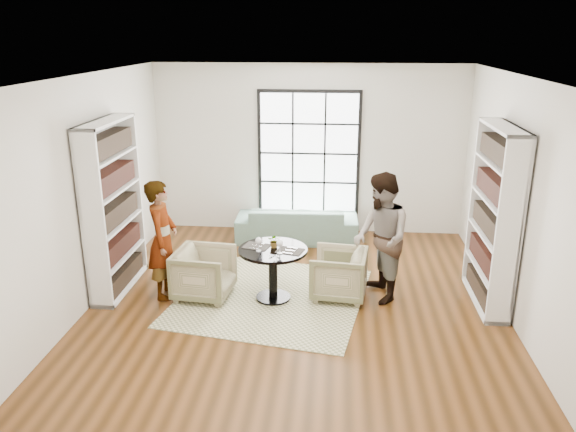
# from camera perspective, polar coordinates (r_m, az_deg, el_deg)

# --- Properties ---
(ground) EXTENTS (6.00, 6.00, 0.00)m
(ground) POSITION_cam_1_polar(r_m,az_deg,el_deg) (7.70, 0.84, -8.85)
(ground) COLOR brown
(room_shell) EXTENTS (6.00, 6.01, 6.00)m
(room_shell) POSITION_cam_1_polar(r_m,az_deg,el_deg) (7.73, 1.18, 1.32)
(room_shell) COLOR silver
(room_shell) RESTS_ON ground
(rug) EXTENTS (2.86, 2.86, 0.01)m
(rug) POSITION_cam_1_polar(r_m,az_deg,el_deg) (7.87, -1.73, -8.20)
(rug) COLOR beige
(rug) RESTS_ON ground
(pedestal_table) EXTENTS (0.93, 0.93, 0.74)m
(pedestal_table) POSITION_cam_1_polar(r_m,az_deg,el_deg) (7.60, -1.54, -4.77)
(pedestal_table) COLOR black
(pedestal_table) RESTS_ON ground
(sofa) EXTENTS (2.13, 0.89, 0.61)m
(sofa) POSITION_cam_1_polar(r_m,az_deg,el_deg) (9.85, 0.92, -0.72)
(sofa) COLOR gray
(sofa) RESTS_ON ground
(armchair_left) EXTENTS (0.84, 0.82, 0.70)m
(armchair_left) POSITION_cam_1_polar(r_m,az_deg,el_deg) (7.83, -8.51, -5.77)
(armchair_left) COLOR tan
(armchair_left) RESTS_ON ground
(armchair_right) EXTENTS (0.82, 0.80, 0.68)m
(armchair_right) POSITION_cam_1_polar(r_m,az_deg,el_deg) (7.78, 5.16, -5.89)
(armchair_right) COLOR tan
(armchair_right) RESTS_ON ground
(person_left) EXTENTS (0.43, 0.62, 1.65)m
(person_left) POSITION_cam_1_polar(r_m,az_deg,el_deg) (7.80, -12.62, -2.35)
(person_left) COLOR gray
(person_left) RESTS_ON ground
(person_right) EXTENTS (0.87, 1.00, 1.77)m
(person_right) POSITION_cam_1_polar(r_m,az_deg,el_deg) (7.60, 9.43, -2.24)
(person_right) COLOR gray
(person_right) RESTS_ON ground
(placemat_left) EXTENTS (0.40, 0.34, 0.01)m
(placemat_left) POSITION_cam_1_polar(r_m,az_deg,el_deg) (7.61, -3.20, -3.08)
(placemat_left) COLOR black
(placemat_left) RESTS_ON pedestal_table
(placemat_right) EXTENTS (0.40, 0.34, 0.01)m
(placemat_right) POSITION_cam_1_polar(r_m,az_deg,el_deg) (7.44, 0.21, -3.55)
(placemat_right) COLOR black
(placemat_right) RESTS_ON pedestal_table
(cutlery_left) EXTENTS (0.19, 0.25, 0.01)m
(cutlery_left) POSITION_cam_1_polar(r_m,az_deg,el_deg) (7.60, -3.20, -3.03)
(cutlery_left) COLOR silver
(cutlery_left) RESTS_ON placemat_left
(cutlery_right) EXTENTS (0.19, 0.25, 0.01)m
(cutlery_right) POSITION_cam_1_polar(r_m,az_deg,el_deg) (7.44, 0.21, -3.50)
(cutlery_right) COLOR silver
(cutlery_right) RESTS_ON placemat_right
(wine_glass_left) EXTENTS (0.09, 0.09, 0.19)m
(wine_glass_left) POSITION_cam_1_polar(r_m,az_deg,el_deg) (7.40, -3.01, -2.59)
(wine_glass_left) COLOR silver
(wine_glass_left) RESTS_ON pedestal_table
(wine_glass_right) EXTENTS (0.09, 0.09, 0.19)m
(wine_glass_right) POSITION_cam_1_polar(r_m,az_deg,el_deg) (7.31, -0.85, -2.84)
(wine_glass_right) COLOR silver
(wine_glass_right) RESTS_ON pedestal_table
(flower_centerpiece) EXTENTS (0.17, 0.15, 0.19)m
(flower_centerpiece) POSITION_cam_1_polar(r_m,az_deg,el_deg) (7.53, -1.37, -2.53)
(flower_centerpiece) COLOR gray
(flower_centerpiece) RESTS_ON pedestal_table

